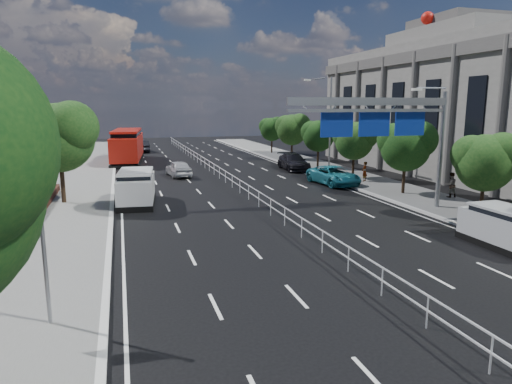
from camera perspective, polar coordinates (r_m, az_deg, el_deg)
name	(u,v)px	position (r m, az deg, el deg)	size (l,w,h in m)	color
ground	(369,287)	(17.12, 13.96, -11.45)	(160.00, 160.00, 0.00)	black
sidewalk_near	(13,329)	(15.32, -28.11, -14.91)	(5.00, 140.00, 0.14)	slate
kerb_near	(105,318)	(14.99, -18.41, -14.72)	(0.25, 140.00, 0.15)	silver
median_fence	(227,178)	(37.47, -3.61, 1.77)	(0.05, 85.00, 1.02)	silver
toilet_sign	(24,231)	(14.26, -26.98, -4.38)	(1.62, 0.18, 4.34)	gray
overhead_gantry	(387,119)	(28.00, 16.05, 8.78)	(10.24, 0.38, 7.45)	gray
streetlight_far	(327,118)	(43.81, 8.93, 9.12)	(2.78, 2.40, 9.00)	gray
civic_hall	(476,107)	(47.83, 25.79, 9.59)	(14.40, 36.00, 14.35)	slate
near_tree_back	(60,134)	(31.81, -23.33, 6.71)	(4.84, 4.51, 6.69)	black
far_tree_c	(486,159)	(28.49, 26.85, 3.66)	(3.52, 3.28, 4.94)	black
far_tree_d	(407,144)	(34.27, 18.30, 5.73)	(3.85, 3.59, 5.34)	black
far_tree_e	(355,139)	(40.65, 12.25, 6.55)	(3.63, 3.38, 5.13)	black
far_tree_f	(319,134)	(47.35, 7.87, 7.18)	(3.52, 3.28, 5.02)	black
far_tree_g	(293,128)	(54.25, 4.60, 7.97)	(3.96, 3.69, 5.45)	black
far_tree_h	(272,128)	(61.31, 2.04, 8.01)	(3.41, 3.18, 4.91)	black
white_minivan	(136,188)	(30.75, -14.72, 0.53)	(2.73, 5.34, 2.24)	black
red_bus	(128,145)	(54.12, -15.76, 5.65)	(4.08, 12.52, 3.67)	black
near_car_silver	(178,168)	(42.13, -9.67, 2.92)	(1.73, 4.31, 1.47)	#A5A7AD
near_car_dark	(142,146)	(65.69, -14.02, 5.57)	(1.64, 4.72, 1.55)	black
silver_minivan	(508,229)	(23.53, 28.98, -4.05)	(1.91, 4.47, 1.85)	black
parked_car_teal	(334,175)	(37.75, 9.68, 2.05)	(2.50, 5.41, 1.50)	#1C6C7E
parked_car_dark	(293,162)	(45.99, 4.70, 3.77)	(2.23, 5.49, 1.59)	black
pedestrian_a	(364,171)	(39.07, 13.41, 2.51)	(0.60, 0.39, 1.64)	gray
pedestrian_b	(451,185)	(34.11, 23.17, 0.83)	(0.84, 0.65, 1.72)	gray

